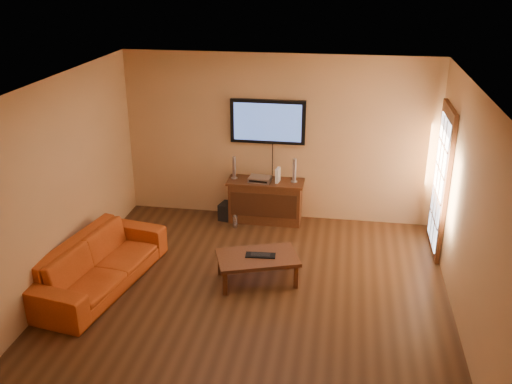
% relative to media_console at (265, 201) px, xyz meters
% --- Properties ---
extents(ground_plane, '(5.00, 5.00, 0.00)m').
position_rel_media_console_xyz_m(ground_plane, '(0.16, -2.26, -0.35)').
color(ground_plane, '#392010').
rests_on(ground_plane, ground).
extents(room_walls, '(5.00, 5.00, 5.00)m').
position_rel_media_console_xyz_m(room_walls, '(0.16, -1.63, 1.33)').
color(room_walls, tan).
rests_on(room_walls, ground).
extents(french_door, '(0.07, 1.02, 2.22)m').
position_rel_media_console_xyz_m(french_door, '(2.62, -0.56, 0.70)').
color(french_door, '#472210').
rests_on(french_door, ground).
extents(media_console, '(1.23, 0.47, 0.70)m').
position_rel_media_console_xyz_m(media_console, '(0.00, 0.00, 0.00)').
color(media_console, '#472210').
rests_on(media_console, ground).
extents(television, '(1.20, 0.08, 0.71)m').
position_rel_media_console_xyz_m(television, '(0.00, 0.20, 1.28)').
color(television, black).
rests_on(television, ground).
extents(coffee_table, '(1.20, 0.95, 0.38)m').
position_rel_media_console_xyz_m(coffee_table, '(0.18, -1.92, -0.03)').
color(coffee_table, '#472210').
rests_on(coffee_table, ground).
extents(sofa, '(1.00, 2.26, 0.85)m').
position_rel_media_console_xyz_m(sofa, '(-1.86, -2.35, 0.07)').
color(sofa, '#B74614').
rests_on(sofa, ground).
extents(speaker_left, '(0.10, 0.10, 0.38)m').
position_rel_media_console_xyz_m(speaker_left, '(-0.52, 0.04, 0.52)').
color(speaker_left, silver).
rests_on(speaker_left, media_console).
extents(speaker_right, '(0.11, 0.11, 0.39)m').
position_rel_media_console_xyz_m(speaker_right, '(0.46, 0.03, 0.53)').
color(speaker_right, silver).
rests_on(speaker_right, media_console).
extents(av_receiver, '(0.37, 0.28, 0.08)m').
position_rel_media_console_xyz_m(av_receiver, '(-0.09, -0.03, 0.39)').
color(av_receiver, silver).
rests_on(av_receiver, media_console).
extents(game_console, '(0.07, 0.17, 0.23)m').
position_rel_media_console_xyz_m(game_console, '(0.20, -0.01, 0.46)').
color(game_console, white).
rests_on(game_console, media_console).
extents(subwoofer, '(0.33, 0.33, 0.28)m').
position_rel_media_console_xyz_m(subwoofer, '(-0.61, -0.05, -0.21)').
color(subwoofer, black).
rests_on(subwoofer, ground).
extents(bottle, '(0.08, 0.08, 0.23)m').
position_rel_media_console_xyz_m(bottle, '(-0.44, -0.34, -0.25)').
color(bottle, white).
rests_on(bottle, ground).
extents(keyboard, '(0.40, 0.17, 0.02)m').
position_rel_media_console_xyz_m(keyboard, '(0.21, -1.91, 0.03)').
color(keyboard, black).
rests_on(keyboard, coffee_table).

